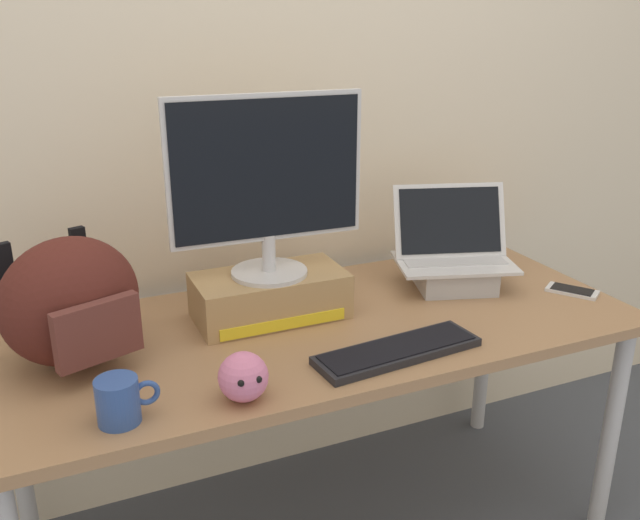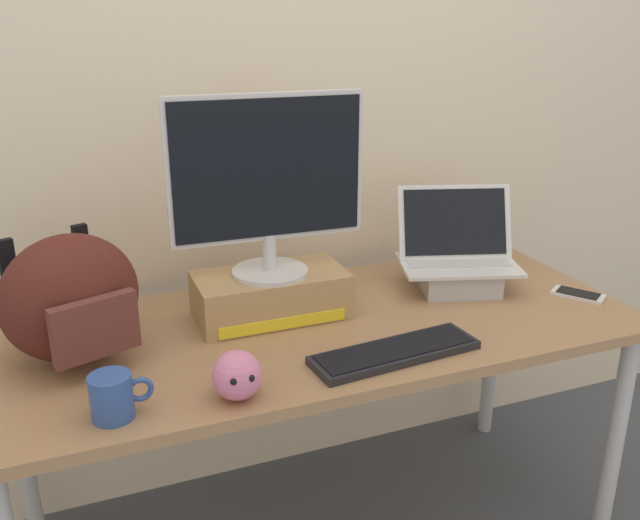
{
  "view_description": "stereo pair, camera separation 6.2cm",
  "coord_description": "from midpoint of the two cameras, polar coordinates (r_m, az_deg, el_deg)",
  "views": [
    {
      "loc": [
        -0.67,
        -1.52,
        1.5
      ],
      "look_at": [
        0.0,
        0.0,
        0.9
      ],
      "focal_mm": 38.23,
      "sensor_mm": 36.0,
      "label": 1
    },
    {
      "loc": [
        -0.61,
        -1.54,
        1.5
      ],
      "look_at": [
        0.0,
        0.0,
        0.9
      ],
      "focal_mm": 38.23,
      "sensor_mm": 36.0,
      "label": 2
    }
  ],
  "objects": [
    {
      "name": "desktop_monitor",
      "position": [
        1.75,
        -3.37,
        6.53
      ],
      "size": [
        0.51,
        0.2,
        0.48
      ],
      "rotation": [
        0.0,
        0.0,
        -0.03
      ],
      "color": "silver",
      "rests_on": "toner_box_yellow"
    },
    {
      "name": "desk",
      "position": [
        1.86,
        0.96,
        -7.27
      ],
      "size": [
        1.71,
        0.73,
        0.72
      ],
      "color": "#99704C",
      "rests_on": "ground"
    },
    {
      "name": "back_wall",
      "position": [
        2.1,
        -3.92,
        14.47
      ],
      "size": [
        7.0,
        0.1,
        2.6
      ],
      "primitive_type": "cube",
      "color": "beige",
      "rests_on": "ground"
    },
    {
      "name": "open_laptop",
      "position": [
        2.09,
        12.25,
        -0.58
      ],
      "size": [
        0.4,
        0.32,
        0.29
      ],
      "rotation": [
        0.0,
        0.0,
        -0.3
      ],
      "color": "#ADADB2",
      "rests_on": "desk"
    },
    {
      "name": "plush_toy",
      "position": [
        1.48,
        -5.76,
        -9.59
      ],
      "size": [
        0.11,
        0.11,
        0.11
      ],
      "color": "#CC7099",
      "rests_on": "desk"
    },
    {
      "name": "external_keyboard",
      "position": [
        1.67,
        7.37,
        -7.66
      ],
      "size": [
        0.43,
        0.16,
        0.02
      ],
      "rotation": [
        0.0,
        0.0,
        0.09
      ],
      "color": "black",
      "rests_on": "desk"
    },
    {
      "name": "coffee_mug",
      "position": [
        1.46,
        -15.77,
        -10.95
      ],
      "size": [
        0.13,
        0.09,
        0.1
      ],
      "color": "#2D4C93",
      "rests_on": "desk"
    },
    {
      "name": "cell_phone",
      "position": [
        2.15,
        21.57,
        -2.71
      ],
      "size": [
        0.14,
        0.16,
        0.01
      ],
      "rotation": [
        0.0,
        0.0,
        0.6
      ],
      "color": "silver",
      "rests_on": "desk"
    },
    {
      "name": "toner_box_yellow",
      "position": [
        1.85,
        -3.18,
        -2.94
      ],
      "size": [
        0.41,
        0.21,
        0.12
      ],
      "color": "#A88456",
      "rests_on": "desk"
    },
    {
      "name": "messenger_backpack",
      "position": [
        1.69,
        -19.15,
        -3.05
      ],
      "size": [
        0.39,
        0.34,
        0.31
      ],
      "rotation": [
        0.0,
        0.0,
        0.34
      ],
      "color": "#4C1E19",
      "rests_on": "desk"
    }
  ]
}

